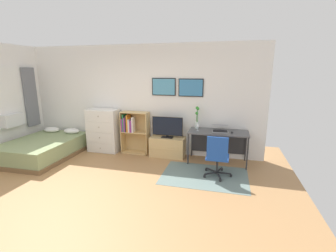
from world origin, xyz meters
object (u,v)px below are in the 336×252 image
Objects in this scene: bed at (44,148)px; tv_stand at (168,147)px; television at (167,128)px; bamboo_vase at (197,118)px; computer_mouse at (232,132)px; bookshelf at (133,129)px; desk at (218,136)px; office_chair at (217,156)px; laptop at (220,128)px; dresser at (104,130)px; wine_glass at (198,125)px.

bed is 3.04m from tv_stand.
bamboo_vase is at bearing 7.39° from television.
bed is 18.87× the size of computer_mouse.
tv_stand is at bearing -174.42° from bamboo_vase.
bookshelf reaches higher than desk.
office_chair is 2.09× the size of laptop.
desk is (2.13, -0.08, -0.01)m from bookshelf.
bed is 1.77× the size of dresser.
dresser reaches higher than tv_stand.
dresser is 10.69× the size of computer_mouse.
dresser is 3.23m from computer_mouse.
tv_stand is 1.60m from computer_mouse.
bookshelf is 0.94m from television.
bookshelf reaches higher than bed.
bed is at bearing -165.35° from tv_stand.
tv_stand is at bearing 0.50° from dresser.
television is 1.21m from desk.
tv_stand is at bearing -3.24° from bookshelf.
bed is at bearing 179.27° from office_chair.
television reaches higher than desk.
office_chair is (0.03, -0.89, -0.15)m from desk.
bamboo_vase reaches higher than laptop.
bookshelf is 5.93× the size of wine_glass.
laptop reaches higher than office_chair.
dresser is 1.72m from television.
bookshelf is 1.43× the size of television.
office_chair is at bearing -36.27° from tv_stand.
television reaches higher than laptop.
bookshelf is at bearing 157.27° from office_chair.
laptop is (0.03, -0.03, 0.19)m from desk.
television is (0.93, -0.07, 0.12)m from bookshelf.
dresser is 3.09m from office_chair.
tv_stand is at bearing 171.88° from laptop.
dresser is 2.96m from laptop.
bamboo_vase is (-0.80, 0.24, 0.22)m from computer_mouse.
bamboo_vase reaches higher than desk.
bookshelf is 0.81× the size of desk.
computer_mouse is at bearing 71.57° from office_chair.
wine_glass is at bearing -77.65° from bamboo_vase.
office_chair is 0.92m from laptop.
television is 0.77m from wine_glass.
wine_glass is (0.05, -0.22, -0.11)m from bamboo_vase.
tv_stand is 2.04× the size of laptop.
television is 7.19× the size of computer_mouse.
dresser is 1.29× the size of office_chair.
bamboo_vase is (0.70, 0.09, 0.24)m from television.
tv_stand is at bearing 13.67° from bed.
computer_mouse is at bearing -16.66° from bamboo_vase.
bed is 1.84× the size of bookshelf.
bookshelf is (2.01, 0.82, 0.40)m from bed.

